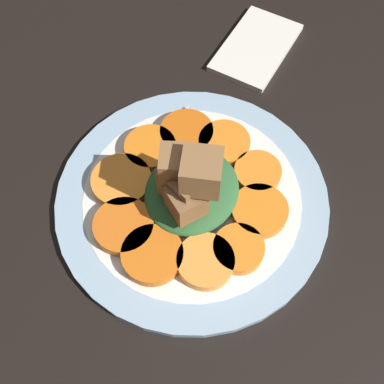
% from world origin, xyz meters
% --- Properties ---
extents(table_slab, '(1.20, 1.20, 0.02)m').
position_xyz_m(table_slab, '(0.00, 0.00, 0.01)').
color(table_slab, black).
rests_on(table_slab, ground).
extents(plate, '(0.31, 0.31, 0.01)m').
position_xyz_m(plate, '(0.00, 0.00, 0.03)').
color(plate, '#99B7D1').
rests_on(plate, table_slab).
extents(carrot_slice_0, '(0.07, 0.07, 0.01)m').
position_xyz_m(carrot_slice_0, '(0.08, 0.00, 0.04)').
color(carrot_slice_0, orange).
rests_on(carrot_slice_0, plate).
extents(carrot_slice_1, '(0.06, 0.06, 0.01)m').
position_xyz_m(carrot_slice_1, '(0.06, 0.05, 0.04)').
color(carrot_slice_1, '#F99438').
rests_on(carrot_slice_1, plate).
extents(carrot_slice_2, '(0.05, 0.05, 0.01)m').
position_xyz_m(carrot_slice_2, '(0.03, 0.07, 0.04)').
color(carrot_slice_2, orange).
rests_on(carrot_slice_2, plate).
extents(carrot_slice_3, '(0.06, 0.06, 0.01)m').
position_xyz_m(carrot_slice_3, '(-0.02, 0.07, 0.04)').
color(carrot_slice_3, orange).
rests_on(carrot_slice_3, plate).
extents(carrot_slice_4, '(0.05, 0.05, 0.01)m').
position_xyz_m(carrot_slice_4, '(-0.06, 0.05, 0.04)').
color(carrot_slice_4, orange).
rests_on(carrot_slice_4, plate).
extents(carrot_slice_5, '(0.06, 0.06, 0.01)m').
position_xyz_m(carrot_slice_5, '(-0.08, -0.00, 0.04)').
color(carrot_slice_5, orange).
rests_on(carrot_slice_5, plate).
extents(carrot_slice_6, '(0.06, 0.06, 0.01)m').
position_xyz_m(carrot_slice_6, '(-0.07, -0.05, 0.04)').
color(carrot_slice_6, '#D66114').
rests_on(carrot_slice_6, plate).
extents(carrot_slice_7, '(0.06, 0.06, 0.01)m').
position_xyz_m(carrot_slice_7, '(-0.03, -0.07, 0.04)').
color(carrot_slice_7, orange).
rests_on(carrot_slice_7, plate).
extents(carrot_slice_8, '(0.07, 0.07, 0.01)m').
position_xyz_m(carrot_slice_8, '(0.03, -0.08, 0.04)').
color(carrot_slice_8, orange).
rests_on(carrot_slice_8, plate).
extents(carrot_slice_9, '(0.07, 0.07, 0.01)m').
position_xyz_m(carrot_slice_9, '(0.07, -0.04, 0.04)').
color(carrot_slice_9, orange).
rests_on(carrot_slice_9, plate).
extents(center_pile, '(0.11, 0.10, 0.10)m').
position_xyz_m(center_pile, '(0.01, 0.00, 0.06)').
color(center_pile, '#2D6033').
rests_on(center_pile, plate).
extents(fork, '(0.20, 0.02, 0.00)m').
position_xyz_m(fork, '(-0.01, -0.06, 0.03)').
color(fork, silver).
rests_on(fork, plate).
extents(napkin, '(0.14, 0.08, 0.01)m').
position_xyz_m(napkin, '(-0.25, -0.04, 0.02)').
color(napkin, silver).
rests_on(napkin, table_slab).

